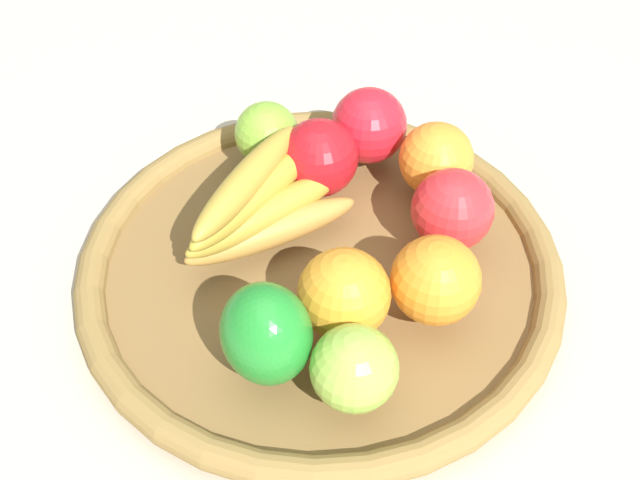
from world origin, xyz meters
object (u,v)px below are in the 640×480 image
at_px(orange_1, 344,294).
at_px(orange_2, 436,280).
at_px(banana_bunch, 260,205).
at_px(apple_2, 454,212).
at_px(apple_4, 319,158).
at_px(bell_pepper, 266,334).
at_px(orange_0, 436,159).
at_px(apple_1, 267,134).
at_px(apple_0, 369,125).
at_px(apple_3, 357,368).

height_order(orange_1, orange_2, orange_1).
bearing_deg(banana_bunch, apple_2, 166.58).
bearing_deg(banana_bunch, orange_1, 114.65).
distance_m(apple_4, bell_pepper, 0.22).
height_order(banana_bunch, bell_pepper, bell_pepper).
distance_m(apple_2, orange_2, 0.09).
height_order(banana_bunch, orange_0, same).
relative_size(orange_2, apple_4, 1.00).
relative_size(apple_1, orange_1, 0.84).
distance_m(orange_1, apple_0, 0.22).
xyz_separation_m(apple_0, orange_0, (-0.05, 0.06, -0.00)).
relative_size(orange_1, orange_2, 1.02).
bearing_deg(orange_1, bell_pepper, 26.12).
bearing_deg(orange_0, apple_4, -9.85).
bearing_deg(bell_pepper, apple_4, -45.03).
xyz_separation_m(banana_bunch, orange_2, (-0.13, 0.12, 0.00)).
relative_size(banana_bunch, apple_3, 2.50).
height_order(orange_1, orange_0, orange_1).
distance_m(apple_1, apple_3, 0.30).
bearing_deg(orange_1, orange_2, -178.37).
xyz_separation_m(banana_bunch, apple_1, (-0.02, -0.11, -0.00)).
bearing_deg(apple_0, orange_0, 131.96).
relative_size(apple_2, orange_2, 0.99).
bearing_deg(apple_0, banana_bunch, 37.73).
bearing_deg(apple_2, banana_bunch, -13.42).
distance_m(apple_0, orange_2, 0.21).
bearing_deg(orange_0, banana_bunch, 11.20).
bearing_deg(apple_1, orange_0, 155.33).
bearing_deg(apple_0, orange_1, 72.42).
xyz_separation_m(orange_2, bell_pepper, (0.15, 0.04, 0.01)).
bearing_deg(apple_4, orange_1, 86.84).
bearing_deg(banana_bunch, bell_pepper, 84.92).
xyz_separation_m(apple_1, apple_0, (-0.10, 0.01, 0.01)).
relative_size(apple_2, apple_0, 0.99).
bearing_deg(apple_4, apple_1, -49.63).
relative_size(banana_bunch, apple_2, 2.29).
relative_size(apple_1, apple_3, 0.94).
distance_m(apple_1, apple_2, 0.21).
xyz_separation_m(apple_4, bell_pepper, (0.08, 0.21, 0.01)).
relative_size(orange_1, bell_pepper, 0.88).
bearing_deg(apple_4, apple_2, 138.33).
bearing_deg(orange_2, apple_1, -63.10).
height_order(banana_bunch, orange_1, orange_1).
relative_size(apple_0, orange_2, 1.00).
xyz_separation_m(apple_2, orange_0, (-0.01, -0.08, -0.00)).
distance_m(banana_bunch, apple_4, 0.08).
xyz_separation_m(apple_2, apple_0, (0.05, -0.14, 0.00)).
relative_size(apple_1, apple_2, 0.86).
distance_m(apple_2, apple_0, 0.14).
bearing_deg(bell_pepper, apple_3, -143.94).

